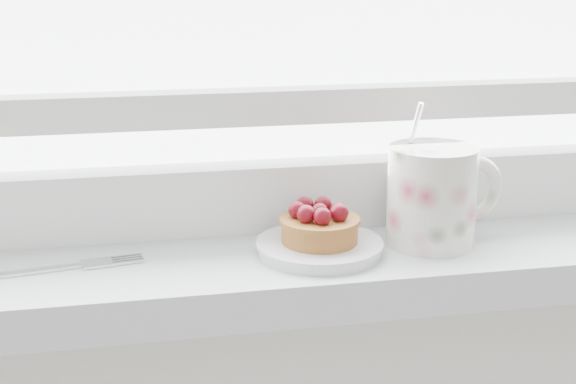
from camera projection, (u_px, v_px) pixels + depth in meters
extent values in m
cube|color=silver|center=(296.00, 266.00, 0.80)|extent=(1.60, 0.20, 0.04)
cube|color=white|center=(282.00, 194.00, 0.85)|extent=(1.30, 0.05, 0.07)
cube|color=white|center=(282.00, 105.00, 0.82)|extent=(1.30, 0.04, 0.04)
cylinder|color=silver|center=(319.00, 247.00, 0.78)|extent=(0.12, 0.12, 0.01)
cylinder|color=brown|center=(320.00, 230.00, 0.77)|extent=(0.07, 0.07, 0.02)
cylinder|color=brown|center=(320.00, 221.00, 0.77)|extent=(0.08, 0.08, 0.01)
sphere|color=#43050D|center=(320.00, 211.00, 0.77)|extent=(0.02, 0.02, 0.02)
sphere|color=#43050D|center=(339.00, 209.00, 0.77)|extent=(0.02, 0.02, 0.02)
sphere|color=#43050D|center=(323.00, 205.00, 0.78)|extent=(0.02, 0.02, 0.02)
sphere|color=#43050D|center=(305.00, 205.00, 0.78)|extent=(0.02, 0.02, 0.02)
sphere|color=#43050D|center=(297.00, 210.00, 0.77)|extent=(0.02, 0.02, 0.02)
sphere|color=#43050D|center=(306.00, 214.00, 0.75)|extent=(0.02, 0.02, 0.02)
sphere|color=#43050D|center=(322.00, 217.00, 0.75)|extent=(0.02, 0.02, 0.02)
sphere|color=#43050D|center=(339.00, 213.00, 0.76)|extent=(0.02, 0.02, 0.02)
cylinder|color=silver|center=(431.00, 196.00, 0.79)|extent=(0.10, 0.10, 0.10)
cylinder|color=black|center=(434.00, 151.00, 0.78)|extent=(0.08, 0.08, 0.01)
torus|color=silver|center=(473.00, 189.00, 0.81)|extent=(0.07, 0.02, 0.07)
cylinder|color=silver|center=(414.00, 132.00, 0.79)|extent=(0.01, 0.02, 0.06)
cube|color=silver|center=(7.00, 275.00, 0.72)|extent=(0.10, 0.03, 0.00)
cube|color=silver|center=(73.00, 266.00, 0.74)|extent=(0.02, 0.01, 0.00)
cube|color=silver|center=(97.00, 263.00, 0.75)|extent=(0.03, 0.03, 0.00)
cube|color=silver|center=(128.00, 263.00, 0.75)|extent=(0.03, 0.01, 0.00)
cube|color=silver|center=(127.00, 260.00, 0.75)|extent=(0.03, 0.01, 0.00)
cube|color=silver|center=(126.00, 258.00, 0.76)|extent=(0.03, 0.01, 0.00)
cube|color=silver|center=(125.00, 256.00, 0.77)|extent=(0.03, 0.01, 0.00)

